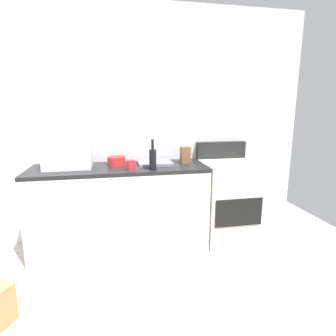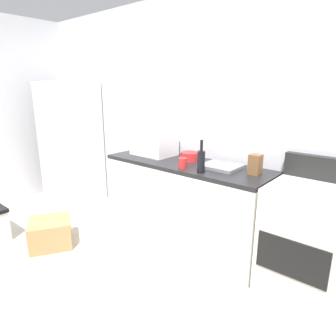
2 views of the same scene
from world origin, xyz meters
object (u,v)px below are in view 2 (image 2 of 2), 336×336
wine_bottle (201,161)px  knife_block (255,164)px  mixing_bowl (190,156)px  cardboard_box_medium (50,233)px  coffee_mug (183,163)px  refrigerator (71,143)px  stove_oven (305,238)px  microwave (154,143)px

wine_bottle → knife_block: bearing=33.6°
knife_block → mixing_bowl: 0.75m
cardboard_box_medium → coffee_mug: bearing=34.8°
refrigerator → mixing_bowl: size_ratio=9.09×
refrigerator → knife_block: refrigerator is taller
mixing_bowl → knife_block: bearing=-2.7°
wine_bottle → stove_oven: bearing=13.3°
knife_block → mixing_bowl: size_ratio=0.95×
refrigerator → knife_block: size_ratio=9.60×
refrigerator → knife_block: bearing=2.2°
wine_bottle → cardboard_box_medium: (-1.38, -0.79, -0.87)m
stove_oven → microwave: microwave is taller
refrigerator → knife_block: (2.77, 0.11, 0.13)m
microwave → cardboard_box_medium: 1.49m
microwave → knife_block: (1.22, 0.00, -0.05)m
refrigerator → microwave: refrigerator is taller
mixing_bowl → cardboard_box_medium: (-1.03, -1.09, -0.80)m
microwave → cardboard_box_medium: microwave is taller
microwave → wine_bottle: (0.83, -0.26, -0.03)m
refrigerator → cardboard_box_medium: bearing=-43.5°
stove_oven → microwave: size_ratio=2.39×
coffee_mug → cardboard_box_medium: size_ratio=0.24×
coffee_mug → mixing_bowl: size_ratio=0.53×
mixing_bowl → cardboard_box_medium: 1.70m
wine_bottle → refrigerator: bearing=176.2°
refrigerator → stove_oven: 3.29m
microwave → cardboard_box_medium: bearing=-117.4°
knife_block → stove_oven: bearing=-6.1°
stove_oven → knife_block: bearing=173.9°
refrigerator → wine_bottle: bearing=-3.8°
stove_oven → cardboard_box_medium: bearing=-156.1°
microwave → mixing_bowl: microwave is taller
microwave → knife_block: microwave is taller
refrigerator → cardboard_box_medium: (1.00, -0.95, -0.72)m
knife_block → mixing_bowl: bearing=177.3°
microwave → knife_block: bearing=0.1°
wine_bottle → mixing_bowl: 0.46m
stove_oven → microwave: bearing=178.3°
refrigerator → mixing_bowl: (2.03, 0.14, 0.08)m
refrigerator → stove_oven: size_ratio=1.57×
stove_oven → wine_bottle: bearing=-166.7°
microwave → wine_bottle: wine_bottle is taller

